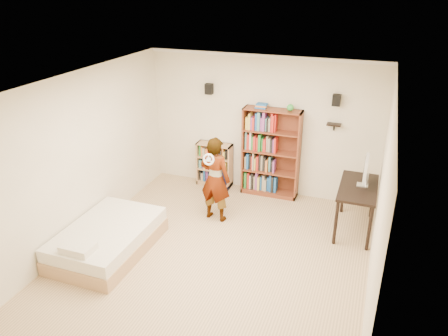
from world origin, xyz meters
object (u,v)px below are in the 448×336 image
(low_bookshelf, at_px, (215,164))
(daybed, at_px, (107,236))
(computer_desk, at_px, (356,208))
(person, at_px, (215,179))
(tall_bookshelf, at_px, (271,153))

(low_bookshelf, xyz_separation_m, daybed, (-0.70, -2.81, -0.18))
(computer_desk, relative_size, daybed, 0.66)
(computer_desk, xyz_separation_m, person, (-2.35, -0.45, 0.36))
(computer_desk, bearing_deg, low_bookshelf, 163.82)
(low_bookshelf, bearing_deg, computer_desk, -16.18)
(daybed, bearing_deg, low_bookshelf, 75.92)
(person, bearing_deg, low_bookshelf, -61.01)
(daybed, bearing_deg, tall_bookshelf, 56.00)
(tall_bookshelf, distance_m, computer_desk, 1.93)
(daybed, xyz_separation_m, person, (1.22, 1.52, 0.50))
(daybed, bearing_deg, person, 51.36)
(computer_desk, distance_m, person, 2.42)
(tall_bookshelf, bearing_deg, daybed, -124.00)
(computer_desk, relative_size, person, 0.78)
(low_bookshelf, height_order, daybed, low_bookshelf)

